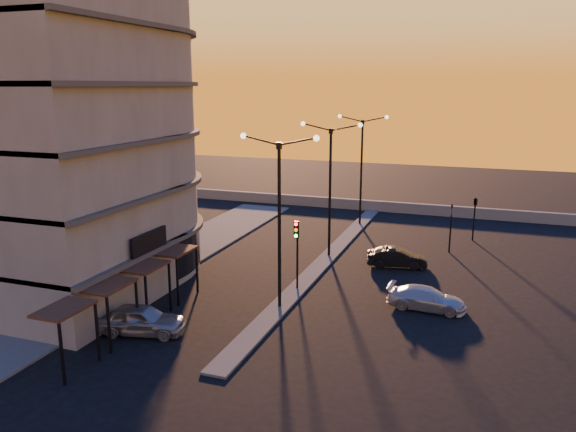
# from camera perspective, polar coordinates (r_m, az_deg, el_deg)

# --- Properties ---
(ground) EXTENTS (120.00, 120.00, 0.00)m
(ground) POSITION_cam_1_polar(r_m,az_deg,el_deg) (31.25, -0.85, -9.30)
(ground) COLOR black
(ground) RESTS_ON ground
(sidewalk_west) EXTENTS (5.00, 40.00, 0.12)m
(sidewalk_west) POSITION_cam_1_polar(r_m,az_deg,el_deg) (39.14, -13.33, -4.88)
(sidewalk_west) COLOR #4B4B49
(sidewalk_west) RESTS_ON ground
(median) EXTENTS (1.20, 36.00, 0.12)m
(median) POSITION_cam_1_polar(r_m,az_deg,el_deg) (40.20, 4.17, -4.06)
(median) COLOR #4B4B49
(median) RESTS_ON ground
(parapet) EXTENTS (44.00, 0.50, 1.00)m
(parapet) POSITION_cam_1_polar(r_m,az_deg,el_deg) (54.86, 10.72, 0.90)
(parapet) COLOR slate
(parapet) RESTS_ON ground
(building) EXTENTS (14.35, 17.08, 25.00)m
(building) POSITION_cam_1_polar(r_m,az_deg,el_deg) (36.29, -22.59, 12.13)
(building) COLOR slate
(building) RESTS_ON ground
(streetlamp_near) EXTENTS (4.32, 0.32, 9.51)m
(streetlamp_near) POSITION_cam_1_polar(r_m,az_deg,el_deg) (29.57, -0.89, 0.76)
(streetlamp_near) COLOR black
(streetlamp_near) RESTS_ON ground
(streetlamp_mid) EXTENTS (4.32, 0.32, 9.51)m
(streetlamp_mid) POSITION_cam_1_polar(r_m,az_deg,el_deg) (38.92, 4.31, 3.74)
(streetlamp_mid) COLOR black
(streetlamp_mid) RESTS_ON ground
(streetlamp_far) EXTENTS (4.32, 0.32, 9.51)m
(streetlamp_far) POSITION_cam_1_polar(r_m,az_deg,el_deg) (48.53, 7.48, 5.54)
(streetlamp_far) COLOR black
(streetlamp_far) RESTS_ON ground
(traffic_light_main) EXTENTS (0.28, 0.44, 4.25)m
(traffic_light_main) POSITION_cam_1_polar(r_m,az_deg,el_deg) (32.86, 0.89, -2.83)
(traffic_light_main) COLOR black
(traffic_light_main) RESTS_ON ground
(signal_east_a) EXTENTS (0.13, 0.16, 3.60)m
(signal_east_a) POSITION_cam_1_polar(r_m,az_deg,el_deg) (42.29, 16.20, -1.06)
(signal_east_a) COLOR black
(signal_east_a) RESTS_ON ground
(signal_east_b) EXTENTS (0.42, 1.99, 3.60)m
(signal_east_b) POSITION_cam_1_polar(r_m,az_deg,el_deg) (45.89, 18.50, 1.37)
(signal_east_b) COLOR black
(signal_east_b) RESTS_ON ground
(car_hatchback) EXTENTS (4.60, 2.68, 1.47)m
(car_hatchback) POSITION_cam_1_polar(r_m,az_deg,el_deg) (28.88, -14.69, -10.13)
(car_hatchback) COLOR #929598
(car_hatchback) RESTS_ON ground
(car_sedan) EXTENTS (4.13, 2.06, 1.30)m
(car_sedan) POSITION_cam_1_polar(r_m,az_deg,el_deg) (38.44, 11.00, -4.17)
(car_sedan) COLOR black
(car_sedan) RESTS_ON ground
(car_wagon) EXTENTS (4.28, 1.87, 1.22)m
(car_wagon) POSITION_cam_1_polar(r_m,az_deg,el_deg) (31.79, 13.91, -8.12)
(car_wagon) COLOR #B5B9BE
(car_wagon) RESTS_ON ground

